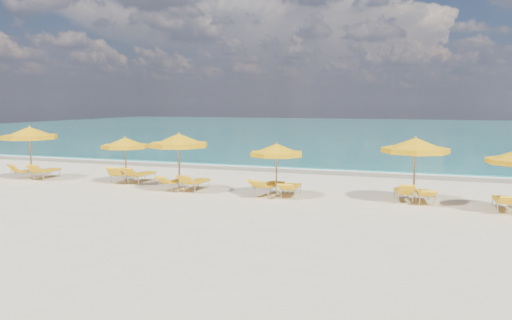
% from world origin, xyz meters
% --- Properties ---
extents(ground_plane, '(120.00, 120.00, 0.00)m').
position_xyz_m(ground_plane, '(0.00, 0.00, 0.00)').
color(ground_plane, beige).
extents(ocean, '(120.00, 80.00, 0.30)m').
position_xyz_m(ocean, '(0.00, 48.00, 0.00)').
color(ocean, '#126964').
rests_on(ocean, ground).
extents(wet_sand_band, '(120.00, 2.60, 0.01)m').
position_xyz_m(wet_sand_band, '(0.00, 7.40, 0.00)').
color(wet_sand_band, tan).
rests_on(wet_sand_band, ground).
extents(foam_line, '(120.00, 1.20, 0.03)m').
position_xyz_m(foam_line, '(0.00, 8.20, 0.00)').
color(foam_line, white).
rests_on(foam_line, ground).
extents(whitecap_near, '(14.00, 0.36, 0.05)m').
position_xyz_m(whitecap_near, '(-6.00, 17.00, 0.00)').
color(whitecap_near, white).
rests_on(whitecap_near, ground).
extents(whitecap_far, '(18.00, 0.30, 0.05)m').
position_xyz_m(whitecap_far, '(8.00, 24.00, 0.00)').
color(whitecap_far, white).
rests_on(whitecap_far, ground).
extents(umbrella_1, '(2.92, 2.92, 2.60)m').
position_xyz_m(umbrella_1, '(-11.01, 0.08, 2.22)').
color(umbrella_1, '#A08050').
rests_on(umbrella_1, ground).
extents(umbrella_2, '(2.35, 2.35, 2.17)m').
position_xyz_m(umbrella_2, '(-5.95, 0.48, 1.85)').
color(umbrella_2, '#A08050').
rests_on(umbrella_2, ground).
extents(umbrella_3, '(2.56, 2.56, 2.48)m').
position_xyz_m(umbrella_3, '(-2.68, -0.55, 2.12)').
color(umbrella_3, '#A08050').
rests_on(umbrella_3, ground).
extents(umbrella_4, '(2.43, 2.43, 2.16)m').
position_xyz_m(umbrella_4, '(1.50, -0.38, 1.84)').
color(umbrella_4, '#A08050').
rests_on(umbrella_4, ground).
extents(umbrella_5, '(2.63, 2.63, 2.48)m').
position_xyz_m(umbrella_5, '(6.64, 0.20, 2.12)').
color(umbrella_5, '#A08050').
rests_on(umbrella_5, ground).
extents(lounger_1_left, '(0.85, 1.68, 0.78)m').
position_xyz_m(lounger_1_left, '(-11.54, 0.39, 0.20)').
color(lounger_1_left, '#A5A8AD').
rests_on(lounger_1_left, ground).
extents(lounger_1_right, '(0.77, 1.91, 0.85)m').
position_xyz_m(lounger_1_right, '(-10.48, 0.46, 0.23)').
color(lounger_1_right, '#A5A8AD').
rests_on(lounger_1_right, ground).
extents(lounger_2_left, '(0.94, 1.97, 0.86)m').
position_xyz_m(lounger_2_left, '(-6.41, 0.85, 0.23)').
color(lounger_2_left, '#A5A8AD').
rests_on(lounger_2_left, ground).
extents(lounger_2_right, '(0.80, 1.95, 0.85)m').
position_xyz_m(lounger_2_right, '(-5.46, 0.94, 0.23)').
color(lounger_2_right, '#A5A8AD').
rests_on(lounger_2_right, ground).
extents(lounger_3_left, '(0.83, 1.75, 0.72)m').
position_xyz_m(lounger_3_left, '(-3.10, -0.20, 0.20)').
color(lounger_3_left, '#A5A8AD').
rests_on(lounger_3_left, ground).
extents(lounger_3_right, '(0.76, 1.87, 0.80)m').
position_xyz_m(lounger_3_right, '(-2.13, -0.10, 0.22)').
color(lounger_3_right, '#A5A8AD').
rests_on(lounger_3_right, ground).
extents(lounger_4_left, '(1.04, 2.12, 0.80)m').
position_xyz_m(lounger_4_left, '(1.09, -0.09, 0.24)').
color(lounger_4_left, '#A5A8AD').
rests_on(lounger_4_left, ground).
extents(lounger_4_right, '(0.66, 1.86, 0.69)m').
position_xyz_m(lounger_4_right, '(2.00, -0.05, 0.22)').
color(lounger_4_right, '#A5A8AD').
rests_on(lounger_4_right, ground).
extents(lounger_5_left, '(0.87, 1.78, 0.80)m').
position_xyz_m(lounger_5_left, '(6.27, 0.44, 0.21)').
color(lounger_5_left, '#A5A8AD').
rests_on(lounger_5_left, ground).
extents(lounger_5_right, '(0.83, 1.82, 0.65)m').
position_xyz_m(lounger_5_right, '(7.04, 0.37, 0.21)').
color(lounger_5_right, '#A5A8AD').
rests_on(lounger_5_right, ground).
extents(lounger_6_left, '(0.64, 1.82, 0.72)m').
position_xyz_m(lounger_6_left, '(9.62, -0.24, 0.22)').
color(lounger_6_left, '#A5A8AD').
rests_on(lounger_6_left, ground).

